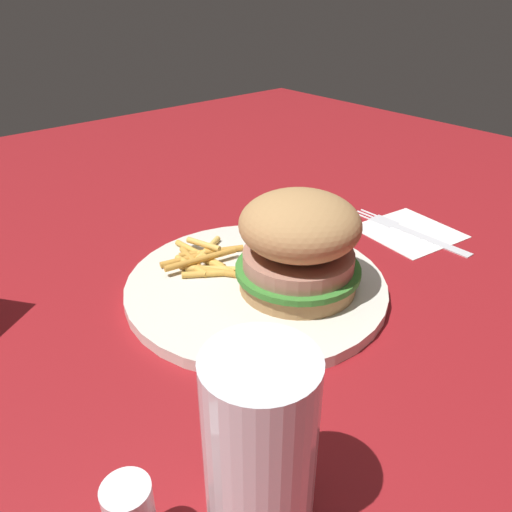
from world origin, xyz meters
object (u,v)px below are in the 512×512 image
sandwich (299,243)px  fork (408,229)px  plate (256,286)px  napkin (409,231)px  drink_glass (260,452)px  fries_pile (203,260)px

sandwich → fork: sandwich is taller
plate → sandwich: sandwich is taller
plate → sandwich: (0.04, 0.03, 0.06)m
napkin → plate: bearing=-96.0°
napkin → drink_glass: size_ratio=0.90×
napkin → drink_glass: bearing=-67.6°
fork → drink_glass: size_ratio=1.42×
plate → sandwich: 0.07m
sandwich → napkin: sandwich is taller
plate → drink_glass: drink_glass is taller
sandwich → drink_glass: 0.25m
sandwich → fries_pile: bearing=-155.9°
fries_pile → drink_glass: bearing=-28.8°
sandwich → fork: 0.23m
drink_glass → fork: bearing=112.6°
sandwich → fries_pile: sandwich is taller
fork → plate: bearing=-95.6°
fork → drink_glass: drink_glass is taller
fries_pile → drink_glass: drink_glass is taller
fries_pile → napkin: 0.28m
plate → fries_pile: size_ratio=2.57×
plate → napkin: (0.03, 0.24, -0.01)m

